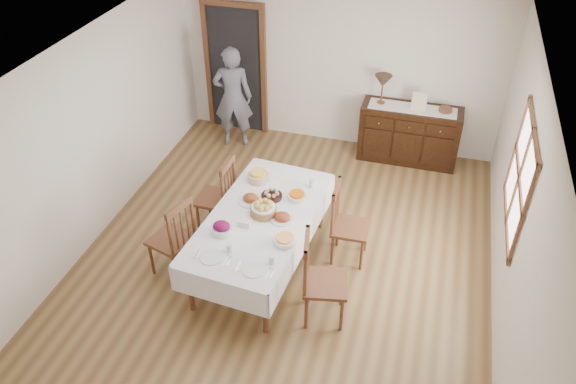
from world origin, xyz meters
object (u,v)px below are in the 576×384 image
(chair_right_near, at_px, (320,279))
(chair_right_far, at_px, (346,223))
(table_lamp, at_px, (383,82))
(sideboard, at_px, (409,134))
(chair_left_near, at_px, (174,237))
(dining_table, at_px, (261,222))
(person, at_px, (233,94))
(chair_left_far, at_px, (219,195))

(chair_right_near, relative_size, chair_right_far, 1.05)
(chair_right_near, relative_size, table_lamp, 2.45)
(sideboard, height_order, table_lamp, table_lamp)
(chair_left_near, distance_m, sideboard, 4.09)
(chair_left_near, bearing_deg, dining_table, 128.84)
(chair_left_near, bearing_deg, person, -156.85)
(person, bearing_deg, dining_table, 101.68)
(chair_right_far, distance_m, person, 3.19)
(chair_left_far, distance_m, person, 2.23)
(sideboard, bearing_deg, chair_left_near, -125.60)
(chair_left_near, bearing_deg, table_lamp, 166.31)
(sideboard, bearing_deg, table_lamp, 178.58)
(table_lamp, bearing_deg, chair_left_near, -119.61)
(chair_left_near, relative_size, person, 0.62)
(sideboard, bearing_deg, person, -174.05)
(chair_right_near, height_order, person, person)
(chair_left_near, xyz_separation_m, chair_left_far, (0.20, 0.92, -0.01))
(chair_left_near, height_order, chair_right_far, chair_left_near)
(chair_right_far, bearing_deg, chair_left_near, 112.31)
(chair_right_far, bearing_deg, chair_left_far, 85.55)
(chair_right_far, distance_m, table_lamp, 2.61)
(chair_left_far, distance_m, chair_right_far, 1.69)
(dining_table, distance_m, sideboard, 3.27)
(chair_right_far, bearing_deg, table_lamp, -1.55)
(dining_table, relative_size, table_lamp, 5.08)
(chair_left_near, height_order, sideboard, chair_left_near)
(chair_left_near, relative_size, chair_right_far, 1.03)
(table_lamp, bearing_deg, chair_right_far, -90.25)
(chair_left_far, relative_size, table_lamp, 2.36)
(chair_left_far, xyz_separation_m, sideboard, (2.18, 2.41, -0.10))
(dining_table, bearing_deg, chair_left_near, -152.23)
(chair_left_near, relative_size, chair_right_near, 0.97)
(person, height_order, table_lamp, person)
(chair_left_far, relative_size, person, 0.61)
(chair_left_far, distance_m, chair_right_near, 1.96)
(dining_table, height_order, table_lamp, table_lamp)
(chair_left_near, height_order, chair_right_near, chair_right_near)
(dining_table, xyz_separation_m, chair_right_far, (0.95, 0.43, -0.14))
(chair_left_far, distance_m, sideboard, 3.25)
(chair_right_far, relative_size, person, 0.60)
(chair_left_far, xyz_separation_m, chair_right_near, (1.61, -1.13, 0.02))
(chair_left_far, height_order, sideboard, chair_left_far)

